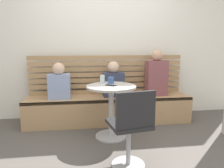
{
  "coord_description": "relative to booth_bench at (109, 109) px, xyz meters",
  "views": [
    {
      "loc": [
        -0.42,
        -2.22,
        1.28
      ],
      "look_at": [
        -0.02,
        0.66,
        0.75
      ],
      "focal_mm": 34.24,
      "sensor_mm": 36.0,
      "label": 1
    }
  ],
  "objects": [
    {
      "name": "person_adult",
      "position": [
        0.81,
        0.02,
        0.56
      ],
      "size": [
        0.34,
        0.22,
        0.77
      ],
      "color": "brown",
      "rests_on": "booth_bench"
    },
    {
      "name": "cup_glass_tall",
      "position": [
        -0.14,
        -0.41,
        0.58
      ],
      "size": [
        0.07,
        0.07,
        0.12
      ],
      "primitive_type": "cylinder",
      "color": "silver",
      "rests_on": "cafe_table"
    },
    {
      "name": "cafe_table",
      "position": [
        -0.04,
        -0.6,
        0.3
      ],
      "size": [
        0.68,
        0.68,
        0.74
      ],
      "color": "#ADADB2",
      "rests_on": "ground"
    },
    {
      "name": "white_chair",
      "position": [
        0.06,
        -1.41,
        0.24
      ],
      "size": [
        0.46,
        0.46,
        0.85
      ],
      "color": "#ADADB2",
      "rests_on": "ground"
    },
    {
      "name": "booth_bench",
      "position": [
        0.0,
        0.0,
        0.0
      ],
      "size": [
        2.7,
        0.52,
        0.44
      ],
      "color": "tan",
      "rests_on": "ground"
    },
    {
      "name": "person_child_left",
      "position": [
        -0.79,
        -0.02,
        0.47
      ],
      "size": [
        0.34,
        0.22,
        0.57
      ],
      "color": "#8C9EC6",
      "rests_on": "booth_bench"
    },
    {
      "name": "person_child_middle",
      "position": [
        0.08,
        0.03,
        0.47
      ],
      "size": [
        0.34,
        0.22,
        0.58
      ],
      "color": "#333851",
      "rests_on": "booth_bench"
    },
    {
      "name": "back_wall",
      "position": [
        0.0,
        0.44,
        1.23
      ],
      "size": [
        5.2,
        0.1,
        2.9
      ],
      "primitive_type": "cube",
      "color": "white",
      "rests_on": "ground"
    },
    {
      "name": "cup_mug_blue",
      "position": [
        -0.02,
        -0.45,
        0.57
      ],
      "size": [
        0.08,
        0.08,
        0.09
      ],
      "primitive_type": "cylinder",
      "color": "#3D5B9E",
      "rests_on": "cafe_table"
    },
    {
      "name": "ground",
      "position": [
        0.0,
        -1.2,
        -0.22
      ],
      "size": [
        8.0,
        8.0,
        0.0
      ],
      "primitive_type": "plane",
      "color": "#514C47"
    },
    {
      "name": "phone_on_table",
      "position": [
        -0.05,
        -0.6,
        0.52
      ],
      "size": [
        0.15,
        0.15,
        0.01
      ],
      "primitive_type": "cube",
      "rotation": [
        0.0,
        0.0,
        0.84
      ],
      "color": "black",
      "rests_on": "cafe_table"
    },
    {
      "name": "booth_backrest",
      "position": [
        0.0,
        0.24,
        0.56
      ],
      "size": [
        2.65,
        0.04,
        0.67
      ],
      "color": "#A68157",
      "rests_on": "booth_bench"
    }
  ]
}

